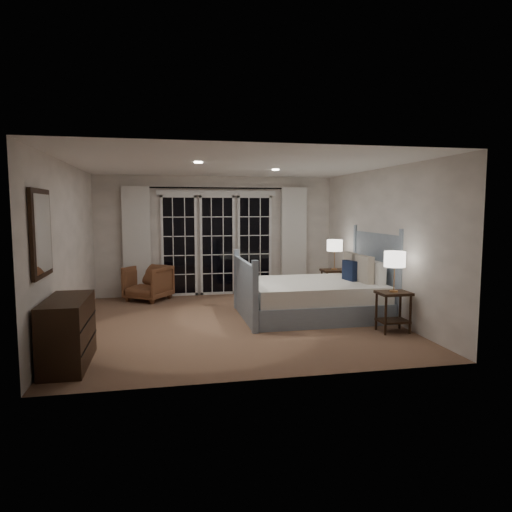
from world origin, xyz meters
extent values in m
plane|color=brown|center=(0.00, 0.00, 0.00)|extent=(5.00, 5.00, 0.00)
plane|color=white|center=(0.00, 0.00, 2.50)|extent=(5.00, 5.00, 0.00)
cube|color=white|center=(-2.50, 0.00, 1.25)|extent=(0.02, 5.00, 2.50)
cube|color=white|center=(2.50, 0.00, 1.25)|extent=(0.02, 5.00, 2.50)
cube|color=white|center=(0.00, 2.50, 1.25)|extent=(5.00, 0.02, 2.50)
cube|color=white|center=(0.00, -2.50, 1.25)|extent=(5.00, 0.02, 2.50)
cube|color=black|center=(-0.80, 2.47, 1.05)|extent=(0.66, 0.02, 2.02)
cube|color=black|center=(0.00, 2.47, 1.05)|extent=(0.66, 0.02, 2.02)
cube|color=black|center=(0.80, 2.47, 1.05)|extent=(0.66, 0.02, 2.02)
cube|color=white|center=(0.00, 2.46, 2.15)|extent=(2.50, 0.04, 0.10)
cylinder|color=black|center=(0.00, 2.40, 2.25)|extent=(3.50, 0.03, 0.03)
cube|color=silver|center=(-1.65, 2.38, 1.15)|extent=(0.55, 0.10, 2.25)
cube|color=silver|center=(1.65, 2.38, 1.15)|extent=(0.55, 0.10, 2.25)
cylinder|color=white|center=(0.80, 0.60, 2.49)|extent=(0.12, 0.12, 0.01)
cylinder|color=white|center=(-0.60, -0.40, 2.49)|extent=(0.12, 0.12, 0.01)
cube|color=#8798A4|center=(1.35, 0.18, 0.16)|extent=(2.21, 1.73, 0.32)
cube|color=white|center=(1.35, 0.18, 0.46)|extent=(2.15, 1.67, 0.27)
cube|color=#8798A4|center=(2.52, 0.18, 0.70)|extent=(0.06, 1.73, 1.40)
cube|color=#8798A4|center=(0.18, 0.18, 0.49)|extent=(0.06, 1.73, 0.97)
cube|color=white|center=(2.32, -0.14, 0.77)|extent=(0.14, 0.60, 0.36)
cube|color=white|center=(2.32, 0.50, 0.77)|extent=(0.14, 0.60, 0.36)
cube|color=beige|center=(2.16, -0.10, 0.82)|extent=(0.16, 0.46, 0.45)
cube|color=beige|center=(2.16, 0.46, 0.82)|extent=(0.16, 0.46, 0.45)
cube|color=#151E39|center=(2.02, 0.18, 0.76)|extent=(0.15, 0.35, 0.34)
cube|color=black|center=(2.20, -1.02, 0.58)|extent=(0.46, 0.37, 0.04)
cube|color=black|center=(2.20, -1.02, 0.17)|extent=(0.43, 0.33, 0.03)
cylinder|color=black|center=(2.01, -1.17, 0.29)|extent=(0.04, 0.04, 0.57)
cylinder|color=black|center=(2.40, -1.17, 0.29)|extent=(0.04, 0.04, 0.57)
cylinder|color=black|center=(2.01, -0.87, 0.29)|extent=(0.04, 0.04, 0.57)
cylinder|color=black|center=(2.40, -0.87, 0.29)|extent=(0.04, 0.04, 0.57)
cube|color=black|center=(2.17, 1.30, 0.61)|extent=(0.48, 0.39, 0.04)
cube|color=black|center=(2.17, 1.30, 0.17)|extent=(0.45, 0.35, 0.03)
cylinder|color=black|center=(1.97, 1.14, 0.30)|extent=(0.04, 0.04, 0.60)
cylinder|color=black|center=(2.38, 1.14, 0.30)|extent=(0.04, 0.04, 0.60)
cylinder|color=black|center=(1.97, 1.45, 0.30)|extent=(0.04, 0.04, 0.60)
cylinder|color=black|center=(2.38, 1.45, 0.30)|extent=(0.04, 0.04, 0.60)
cylinder|color=#BE854C|center=(2.20, -1.02, 0.61)|extent=(0.12, 0.12, 0.02)
cylinder|color=#BE854C|center=(2.20, -1.02, 0.80)|extent=(0.02, 0.02, 0.35)
cylinder|color=white|center=(2.20, -1.02, 1.09)|extent=(0.31, 0.31, 0.23)
cylinder|color=#BE854C|center=(2.17, 1.30, 0.64)|extent=(0.12, 0.12, 0.02)
cylinder|color=#BE854C|center=(2.17, 1.30, 0.82)|extent=(0.02, 0.02, 0.35)
cylinder|color=white|center=(2.17, 1.30, 1.11)|extent=(0.30, 0.30, 0.22)
imported|color=brown|center=(-1.43, 2.10, 0.35)|extent=(1.05, 1.06, 0.70)
cube|color=black|center=(-2.23, -1.60, 0.40)|extent=(0.47, 1.12, 0.79)
cube|color=black|center=(-1.99, -1.60, 0.26)|extent=(0.01, 1.10, 0.01)
cube|color=black|center=(-1.99, -1.60, 0.52)|extent=(0.01, 1.10, 0.01)
cube|color=black|center=(-2.47, -1.60, 1.55)|extent=(0.04, 0.85, 1.00)
cube|color=white|center=(-2.44, -1.60, 1.55)|extent=(0.01, 0.73, 0.88)
camera|label=1|loc=(-1.11, -7.12, 1.83)|focal=32.00mm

